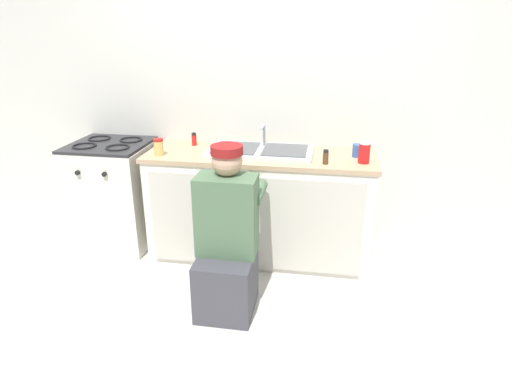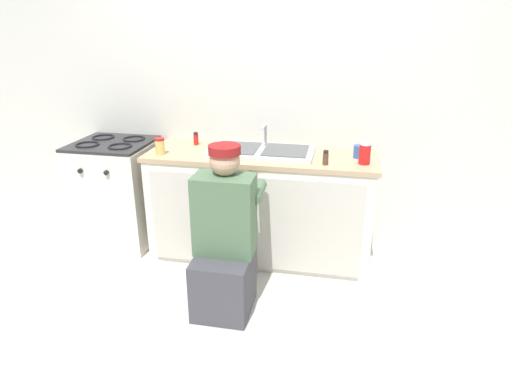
# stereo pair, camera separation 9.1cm
# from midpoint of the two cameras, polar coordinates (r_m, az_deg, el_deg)

# --- Properties ---
(ground_plane) EXTENTS (12.00, 12.00, 0.00)m
(ground_plane) POSITION_cam_midpoint_polar(r_m,az_deg,el_deg) (3.38, 0.46, -11.61)
(ground_plane) COLOR beige
(back_wall) EXTENTS (6.00, 0.10, 2.50)m
(back_wall) POSITION_cam_midpoint_polar(r_m,az_deg,el_deg) (3.55, 2.52, 11.62)
(back_wall) COLOR silver
(back_wall) RESTS_ON ground_plane
(counter_cabinet) EXTENTS (1.71, 0.62, 0.83)m
(counter_cabinet) POSITION_cam_midpoint_polar(r_m,az_deg,el_deg) (3.44, 1.38, -3.23)
(counter_cabinet) COLOR silver
(counter_cabinet) RESTS_ON ground_plane
(countertop) EXTENTS (1.75, 0.62, 0.03)m
(countertop) POSITION_cam_midpoint_polar(r_m,az_deg,el_deg) (3.30, 1.47, 3.70)
(countertop) COLOR tan
(countertop) RESTS_ON counter_cabinet
(sink_double_basin) EXTENTS (0.80, 0.44, 0.19)m
(sink_double_basin) POSITION_cam_midpoint_polar(r_m,az_deg,el_deg) (3.29, 1.49, 4.33)
(sink_double_basin) COLOR silver
(sink_double_basin) RESTS_ON countertop
(stove_range) EXTENTS (0.63, 0.62, 0.90)m
(stove_range) POSITION_cam_midpoint_polar(r_m,az_deg,el_deg) (3.83, -17.35, -1.14)
(stove_range) COLOR silver
(stove_range) RESTS_ON ground_plane
(plumber_person) EXTENTS (0.42, 0.61, 1.10)m
(plumber_person) POSITION_cam_midpoint_polar(r_m,az_deg,el_deg) (2.78, -3.28, -8.20)
(plumber_person) COLOR #3F3F47
(plumber_person) RESTS_ON ground_plane
(spice_bottle_pepper) EXTENTS (0.04, 0.04, 0.10)m
(spice_bottle_pepper) POSITION_cam_midpoint_polar(r_m,az_deg,el_deg) (3.05, 10.12, 3.33)
(spice_bottle_pepper) COLOR #513823
(spice_bottle_pepper) RESTS_ON countertop
(coffee_mug) EXTENTS (0.13, 0.08, 0.09)m
(coffee_mug) POSITION_cam_midpoint_polar(r_m,az_deg,el_deg) (3.27, 14.39, 4.09)
(coffee_mug) COLOR #335699
(coffee_mug) RESTS_ON countertop
(soda_cup_red) EXTENTS (0.08, 0.08, 0.15)m
(soda_cup_red) POSITION_cam_midpoint_polar(r_m,az_deg,el_deg) (3.12, 15.12, 3.79)
(soda_cup_red) COLOR red
(soda_cup_red) RESTS_ON countertop
(condiment_jar) EXTENTS (0.07, 0.07, 0.13)m
(condiment_jar) POSITION_cam_midpoint_polar(r_m,az_deg,el_deg) (3.31, -11.92, 4.81)
(condiment_jar) COLOR #DBB760
(condiment_jar) RESTS_ON countertop
(spice_bottle_red) EXTENTS (0.04, 0.04, 0.10)m
(spice_bottle_red) POSITION_cam_midpoint_polar(r_m,az_deg,el_deg) (3.54, -7.28, 5.87)
(spice_bottle_red) COLOR red
(spice_bottle_red) RESTS_ON countertop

